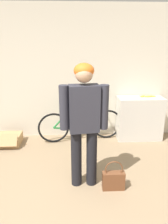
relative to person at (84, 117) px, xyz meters
name	(u,v)px	position (x,y,z in m)	size (l,w,h in m)	color
wall_back	(62,74)	(-0.35, 1.73, 0.31)	(8.00, 0.07, 2.60)	beige
side_shelf	(139,118)	(1.20, 1.47, -0.56)	(0.89, 0.41, 0.86)	beige
person	(84,117)	(0.00, 0.00, 0.00)	(0.62, 0.26, 1.67)	black
bicycle	(81,125)	(0.01, 1.42, -0.66)	(1.68, 0.46, 0.68)	black
banana	(147,96)	(1.33, 1.50, -0.11)	(0.33, 0.09, 0.04)	#EAD64C
handbag	(113,180)	(0.39, -0.15, -0.85)	(0.30, 0.11, 0.43)	brown
cardboard_box	(8,140)	(-1.41, 1.31, -0.89)	(0.48, 0.51, 0.28)	tan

